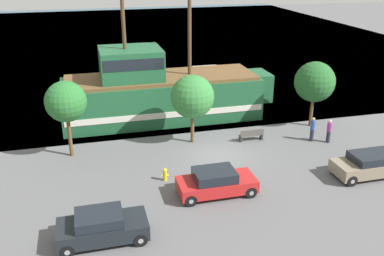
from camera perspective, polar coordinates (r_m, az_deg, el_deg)
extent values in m
plane|color=#5B5B5E|center=(27.83, 3.06, -3.60)|extent=(160.00, 160.00, 0.00)
plane|color=#33566B|center=(69.34, -8.12, 11.94)|extent=(80.00, 80.00, 0.00)
cube|color=#1E5633|center=(33.58, -4.06, 3.91)|extent=(15.07, 4.87, 3.18)
cube|color=silver|center=(33.73, -4.04, 3.14)|extent=(14.77, 4.95, 0.45)
cube|color=#1E5633|center=(35.73, 8.91, 5.63)|extent=(1.40, 2.68, 2.23)
cube|color=brown|center=(33.08, -4.14, 6.73)|extent=(14.47, 4.48, 0.25)
cube|color=#1E5633|center=(32.45, -8.16, 8.53)|extent=(4.52, 3.90, 2.23)
cube|color=black|center=(32.38, -8.20, 9.11)|extent=(4.30, 3.96, 0.80)
cylinder|color=#4C331E|center=(32.65, -0.33, 14.71)|extent=(0.28, 0.28, 8.81)
cylinder|color=#4C331E|center=(31.91, -9.11, 13.06)|extent=(0.28, 0.28, 7.49)
cube|color=maroon|center=(42.48, 2.54, 6.35)|extent=(6.19, 2.29, 1.02)
cube|color=silver|center=(42.11, 1.95, 7.52)|extent=(2.48, 1.78, 0.83)
cube|color=black|center=(42.32, 2.92, 7.58)|extent=(0.12, 1.60, 0.66)
cube|color=#7F705B|center=(27.26, 23.06, -4.66)|extent=(4.86, 1.83, 0.71)
cube|color=black|center=(26.93, 22.99, -3.59)|extent=(2.53, 1.65, 0.46)
cylinder|color=black|center=(25.69, 20.50, -6.61)|extent=(0.65, 0.22, 0.65)
cylinder|color=gray|center=(25.69, 20.50, -6.61)|extent=(0.25, 0.25, 0.25)
cylinder|color=black|center=(26.87, 18.56, -5.03)|extent=(0.65, 0.22, 0.65)
cylinder|color=gray|center=(26.87, 18.56, -5.03)|extent=(0.25, 0.25, 0.25)
cube|color=black|center=(20.19, -11.81, -13.04)|extent=(4.03, 1.83, 0.73)
cube|color=black|center=(19.85, -12.30, -11.63)|extent=(2.10, 1.65, 0.48)
cylinder|color=black|center=(19.77, -6.89, -14.57)|extent=(0.63, 0.22, 0.63)
cylinder|color=gray|center=(19.77, -6.89, -14.57)|extent=(0.24, 0.25, 0.24)
cylinder|color=black|center=(21.11, -7.54, -11.95)|extent=(0.63, 0.22, 0.63)
cylinder|color=gray|center=(21.11, -7.54, -11.95)|extent=(0.24, 0.25, 0.24)
cylinder|color=black|center=(19.74, -16.30, -15.49)|extent=(0.63, 0.22, 0.63)
cylinder|color=gray|center=(19.74, -16.30, -15.49)|extent=(0.24, 0.25, 0.24)
cylinder|color=black|center=(21.09, -16.26, -12.79)|extent=(0.63, 0.22, 0.63)
cylinder|color=gray|center=(21.09, -16.26, -12.79)|extent=(0.24, 0.25, 0.24)
cube|color=#B21E1E|center=(23.26, 3.30, -7.54)|extent=(4.21, 1.84, 0.66)
cube|color=black|center=(22.94, 3.03, -6.28)|extent=(2.19, 1.66, 0.54)
cylinder|color=black|center=(23.23, 7.84, -8.49)|extent=(0.65, 0.22, 0.65)
cylinder|color=gray|center=(23.23, 7.84, -8.49)|extent=(0.25, 0.25, 0.25)
cylinder|color=black|center=(24.56, 6.40, -6.60)|extent=(0.65, 0.22, 0.65)
cylinder|color=gray|center=(24.56, 6.40, -6.60)|extent=(0.25, 0.25, 0.25)
cylinder|color=black|center=(22.31, -0.17, -9.66)|extent=(0.65, 0.22, 0.65)
cylinder|color=gray|center=(22.31, -0.17, -9.66)|extent=(0.25, 0.25, 0.25)
cylinder|color=black|center=(23.69, -1.18, -7.60)|extent=(0.65, 0.22, 0.65)
cylinder|color=gray|center=(23.69, -1.18, -7.60)|extent=(0.25, 0.25, 0.25)
cylinder|color=yellow|center=(24.72, -3.62, -6.39)|extent=(0.22, 0.22, 0.56)
sphere|color=yellow|center=(24.56, -3.64, -5.66)|extent=(0.25, 0.25, 0.25)
cylinder|color=yellow|center=(24.69, -3.99, -6.38)|extent=(0.10, 0.09, 0.09)
cylinder|color=yellow|center=(24.74, -3.25, -6.29)|extent=(0.10, 0.09, 0.09)
cube|color=#4C4742|center=(30.04, 7.88, -0.88)|extent=(1.69, 0.45, 0.05)
cube|color=#4C4742|center=(29.79, 8.04, -0.63)|extent=(1.69, 0.06, 0.40)
cube|color=#2D2D2D|center=(29.85, 6.46, -1.43)|extent=(0.12, 0.36, 0.40)
cube|color=#2D2D2D|center=(30.42, 9.23, -1.12)|extent=(0.12, 0.36, 0.40)
cylinder|color=#232838|center=(30.82, 15.68, -0.93)|extent=(0.27, 0.27, 0.85)
cylinder|color=#2D4C93|center=(30.54, 15.82, 0.37)|extent=(0.32, 0.32, 0.66)
sphere|color=tan|center=(30.38, 15.91, 1.15)|extent=(0.23, 0.23, 0.23)
cylinder|color=#232838|center=(30.92, 17.71, -1.12)|extent=(0.27, 0.27, 0.82)
cylinder|color=#99338C|center=(30.65, 17.86, 0.12)|extent=(0.32, 0.32, 0.63)
sphere|color=beige|center=(30.50, 17.95, 0.86)|extent=(0.22, 0.22, 0.22)
cylinder|color=brown|center=(28.28, -15.97, -1.17)|extent=(0.24, 0.24, 2.58)
sphere|color=#286B2D|center=(27.46, -16.49, 3.40)|extent=(2.57, 2.57, 2.57)
cylinder|color=brown|center=(29.27, 0.05, -0.03)|extent=(0.24, 0.24, 2.05)
sphere|color=#337A38|center=(28.49, 0.05, 4.19)|extent=(2.92, 2.92, 2.92)
cylinder|color=brown|center=(33.33, 15.62, 2.07)|extent=(0.24, 0.24, 2.18)
sphere|color=#235B28|center=(32.63, 16.05, 5.93)|extent=(2.96, 2.96, 2.96)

